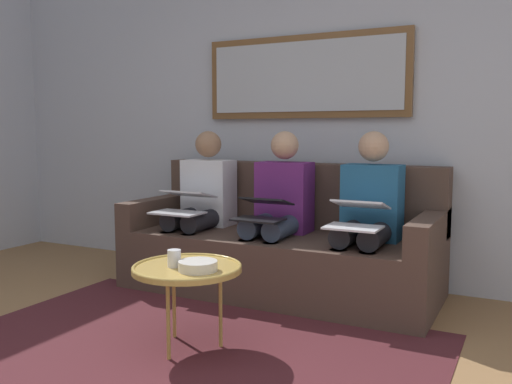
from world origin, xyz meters
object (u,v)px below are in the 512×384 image
(framed_mirror, at_px, (304,77))
(cup, at_px, (174,258))
(person_middle, at_px, (279,207))
(laptop_silver, at_px, (184,202))
(laptop_white, at_px, (357,214))
(coffee_table, at_px, (187,269))
(laptop_black, at_px, (263,209))
(bowl, at_px, (198,266))
(person_right, at_px, (202,202))
(couch, at_px, (282,247))
(person_left, at_px, (368,213))

(framed_mirror, height_order, cup, framed_mirror)
(person_middle, xyz_separation_m, laptop_silver, (0.64, 0.24, 0.02))
(person_middle, bearing_deg, cup, 87.60)
(framed_mirror, relative_size, laptop_white, 4.20)
(coffee_table, relative_size, laptop_silver, 1.53)
(laptop_black, xyz_separation_m, laptop_silver, (0.64, -0.01, 0.01))
(laptop_white, bearing_deg, framed_mirror, -47.25)
(bowl, distance_m, laptop_silver, 1.22)
(person_right, bearing_deg, bowl, 121.87)
(couch, bearing_deg, laptop_silver, 25.68)
(person_left, distance_m, laptop_silver, 1.30)
(laptop_black, bearing_deg, laptop_silver, -0.71)
(bowl, bearing_deg, framed_mirror, -86.45)
(person_middle, bearing_deg, laptop_white, 159.80)
(cup, height_order, laptop_silver, laptop_silver)
(laptop_white, relative_size, person_middle, 0.34)
(couch, relative_size, laptop_white, 5.70)
(cup, height_order, person_middle, person_middle)
(laptop_black, bearing_deg, coffee_table, 90.39)
(laptop_white, bearing_deg, laptop_black, 1.03)
(framed_mirror, bearing_deg, person_middle, 90.00)
(bowl, bearing_deg, cup, -3.71)
(laptop_black, bearing_deg, framed_mirror, -90.00)
(person_middle, bearing_deg, person_right, 0.00)
(framed_mirror, xyz_separation_m, coffee_table, (-0.01, 1.61, -1.12))
(couch, bearing_deg, bowl, 94.64)
(laptop_white, distance_m, laptop_black, 0.64)
(cup, bearing_deg, bowl, 176.29)
(coffee_table, distance_m, laptop_silver, 1.14)
(coffee_table, xyz_separation_m, cup, (0.06, 0.04, 0.06))
(couch, height_order, laptop_black, couch)
(coffee_table, xyz_separation_m, bowl, (-0.10, 0.04, 0.04))
(laptop_white, bearing_deg, person_middle, -20.20)
(couch, xyz_separation_m, cup, (0.05, 1.25, 0.17))
(person_left, xyz_separation_m, laptop_black, (0.64, 0.25, 0.02))
(coffee_table, bearing_deg, laptop_white, -124.76)
(person_right, bearing_deg, person_middle, 180.00)
(laptop_white, relative_size, laptop_black, 1.15)
(couch, xyz_separation_m, person_middle, (0.00, 0.07, 0.30))
(framed_mirror, height_order, laptop_white, framed_mirror)
(person_left, xyz_separation_m, person_middle, (0.64, 0.00, 0.00))
(person_right, bearing_deg, couch, -173.87)
(cup, distance_m, person_middle, 1.19)
(person_right, bearing_deg, framed_mirror, -144.47)
(bowl, relative_size, person_right, 0.17)
(framed_mirror, relative_size, laptop_black, 4.85)
(couch, height_order, cup, couch)
(couch, distance_m, laptop_white, 0.78)
(cup, xyz_separation_m, person_middle, (-0.05, -1.18, 0.12))
(person_left, xyz_separation_m, laptop_silver, (1.28, 0.24, 0.02))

